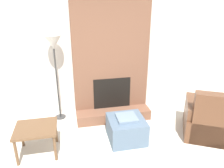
{
  "coord_description": "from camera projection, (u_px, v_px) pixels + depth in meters",
  "views": [
    {
      "loc": [
        -0.85,
        -1.45,
        2.33
      ],
      "look_at": [
        0.0,
        2.53,
        0.72
      ],
      "focal_mm": 35.0,
      "sensor_mm": 36.0,
      "label": 1
    }
  ],
  "objects": [
    {
      "name": "wall_back",
      "position": [
        108.0,
        51.0,
        4.58
      ],
      "size": [
        6.84,
        0.06,
        2.6
      ],
      "primitive_type": "cube",
      "color": "silver",
      "rests_on": "ground_plane"
    },
    {
      "name": "fireplace",
      "position": [
        110.0,
        57.0,
        4.37
      ],
      "size": [
        1.49,
        0.76,
        2.6
      ],
      "color": "brown",
      "rests_on": "ground_plane"
    },
    {
      "name": "ottoman",
      "position": [
        126.0,
        129.0,
        3.8
      ],
      "size": [
        0.61,
        0.62,
        0.45
      ],
      "color": "slate",
      "rests_on": "ground_plane"
    },
    {
      "name": "armchair",
      "position": [
        211.0,
        122.0,
        3.87
      ],
      "size": [
        1.2,
        1.2,
        0.93
      ],
      "rotation": [
        0.0,
        0.0,
        2.66
      ],
      "color": "brown",
      "rests_on": "ground_plane"
    },
    {
      "name": "side_table",
      "position": [
        36.0,
        131.0,
        3.39
      ],
      "size": [
        0.63,
        0.55,
        0.47
      ],
      "color": "brown",
      "rests_on": "ground_plane"
    },
    {
      "name": "floor_lamp_left",
      "position": [
        54.0,
        47.0,
        4.03
      ],
      "size": [
        0.31,
        0.31,
        1.7
      ],
      "color": "#333333",
      "rests_on": "ground_plane"
    }
  ]
}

